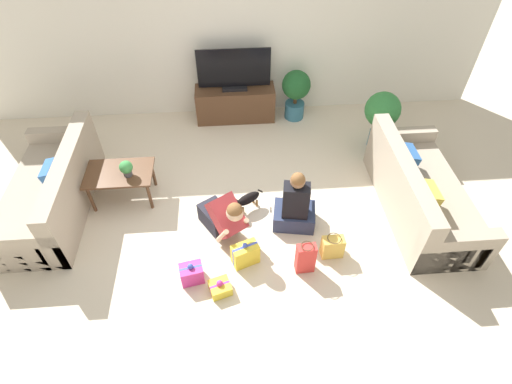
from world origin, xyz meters
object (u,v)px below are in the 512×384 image
sofa_right (419,193)px  dog (245,200)px  sofa_left (53,192)px  potted_plant_corner_right (382,112)px  coffee_table (120,175)px  tabletop_plant (126,168)px  gift_box_a (192,273)px  gift_box_b (245,254)px  tv_console (235,104)px  gift_bag_a (332,247)px  person_kneeling (223,216)px  person_sitting (295,207)px  potted_plant_back_right (296,91)px  gift_box_c (220,287)px  tv (234,72)px  gift_bag_b (305,258)px

sofa_right → dog: 2.26m
sofa_left → potted_plant_corner_right: potted_plant_corner_right is taller
coffee_table → tabletop_plant: (0.14, -0.07, 0.18)m
sofa_right → gift_box_a: bearing=106.8°
gift_box_b → tv_console: bearing=89.8°
gift_box_a → gift_bag_a: bearing=7.6°
gift_box_b → coffee_table: bearing=142.9°
person_kneeling → person_sitting: person_sitting is taller
potted_plant_back_right → person_sitting: person_sitting is taller
sofa_left → gift_box_c: bearing=55.9°
dog → gift_bag_a: bearing=18.9°
sofa_right → tv: size_ratio=1.78×
tv_console → gift_bag_a: size_ratio=4.09×
potted_plant_back_right → coffee_table: bearing=-146.1°
potted_plant_corner_right → gift_box_b: bearing=-136.4°
tv → gift_bag_a: 3.22m
potted_plant_back_right → tabletop_plant: size_ratio=3.82×
gift_box_c → gift_bag_b: (0.99, 0.22, 0.15)m
potted_plant_back_right → sofa_left: bearing=-151.8°
coffee_table → dog: coffee_table is taller
gift_box_c → gift_box_a: bearing=150.7°
dog → gift_bag_a: gift_bag_a is taller
sofa_right → tv_console: bearing=44.9°
potted_plant_corner_right → gift_box_b: potted_plant_corner_right is taller
tv → person_kneeling: tv is taller
sofa_right → gift_bag_a: sofa_right is taller
dog → potted_plant_corner_right: bearing=88.5°
coffee_table → person_kneeling: size_ratio=1.11×
potted_plant_corner_right → person_sitting: bearing=-134.7°
potted_plant_back_right → gift_bag_a: potted_plant_back_right is taller
potted_plant_corner_right → gift_bag_a: size_ratio=2.92×
potted_plant_back_right → gift_box_b: 3.13m
potted_plant_corner_right → gift_bag_a: potted_plant_corner_right is taller
coffee_table → person_sitting: bearing=-16.3°
dog → gift_box_b: bearing=-35.0°
sofa_left → tabletop_plant: size_ratio=9.22×
tabletop_plant → dog: bearing=-10.8°
person_kneeling → person_sitting: size_ratio=0.87×
sofa_right → potted_plant_corner_right: size_ratio=2.22×
sofa_right → dog: size_ratio=4.54×
sofa_left → potted_plant_back_right: 3.94m
sofa_left → coffee_table: bearing=97.8°
potted_plant_corner_right → tv_console: bearing=156.8°
gift_box_c → person_sitting: bearing=43.7°
coffee_table → gift_box_a: size_ratio=2.99×
gift_box_c → person_kneeling: bearing=85.2°
dog → gift_bag_b: size_ratio=1.01×
sofa_right → person_kneeling: size_ratio=2.60×
person_kneeling → gift_bag_a: size_ratio=2.49×
dog → tv: bearing=149.6°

